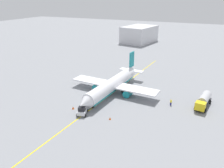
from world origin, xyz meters
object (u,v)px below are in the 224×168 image
Objects in this scene: airplane at (113,85)px; pushback_tug at (82,111)px; safety_cone_wingtip at (110,118)px; refueling_worker at (171,102)px; safety_cone_nose at (73,108)px; fuel_tanker at (204,100)px.

airplane reaches higher than pushback_tug.
pushback_tug is (15.13, -1.39, -1.65)m from airplane.
safety_cone_wingtip is at bearing 21.95° from airplane.
refueling_worker is 25.84m from safety_cone_nose.
pushback_tug is at bearing 69.34° from safety_cone_nose.
fuel_tanker is 13.52× the size of safety_cone_nose.
safety_cone_wingtip is at bearing -40.58° from refueling_worker.
refueling_worker is at bearing 86.66° from airplane.
fuel_tanker is at bearing 109.52° from refueling_worker.
safety_cone_nose is (12.73, -22.48, -0.46)m from refueling_worker.
pushback_tug is 7.31m from safety_cone_wingtip.
pushback_tug is at bearing -53.18° from refueling_worker.
airplane is 17.58m from refueling_worker.
airplane is at bearing 159.90° from safety_cone_nose.
fuel_tanker is at bearing 122.32° from pushback_tug.
fuel_tanker is at bearing 129.99° from safety_cone_wingtip.
safety_cone_nose is at bearing -94.18° from safety_cone_wingtip.
airplane is 14.82m from safety_cone_nose.
airplane reaches higher than fuel_tanker.
refueling_worker reaches higher than safety_cone_wingtip.
airplane is at bearing -93.34° from refueling_worker.
safety_cone_wingtip is (16.32, -19.46, -1.41)m from fuel_tanker.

